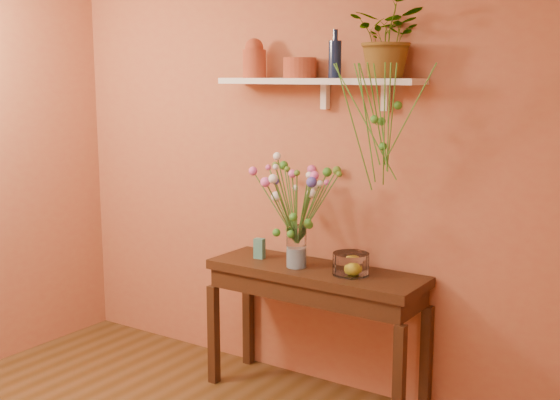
{
  "coord_description": "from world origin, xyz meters",
  "views": [
    {
      "loc": [
        2.23,
        -1.79,
        1.96
      ],
      "look_at": [
        0.0,
        1.55,
        1.25
      ],
      "focal_mm": 45.74,
      "sensor_mm": 36.0,
      "label": 1
    }
  ],
  "objects_px": {
    "blue_bottle": "(335,58)",
    "spider_plant": "(390,36)",
    "glass_bowl": "(351,265)",
    "glass_vase": "(296,250)",
    "terracotta_jug": "(254,59)",
    "bouquet": "(296,190)",
    "sideboard": "(315,287)"
  },
  "relations": [
    {
      "from": "spider_plant",
      "to": "bouquet",
      "type": "xyz_separation_m",
      "value": [
        -0.5,
        -0.16,
        -0.88
      ]
    },
    {
      "from": "spider_plant",
      "to": "bouquet",
      "type": "relative_size",
      "value": 0.77
    },
    {
      "from": "bouquet",
      "to": "terracotta_jug",
      "type": "bearing_deg",
      "value": 158.99
    },
    {
      "from": "terracotta_jug",
      "to": "blue_bottle",
      "type": "xyz_separation_m",
      "value": [
        0.59,
        -0.02,
        -0.0
      ]
    },
    {
      "from": "terracotta_jug",
      "to": "glass_vase",
      "type": "relative_size",
      "value": 0.97
    },
    {
      "from": "terracotta_jug",
      "to": "glass_bowl",
      "type": "xyz_separation_m",
      "value": [
        0.76,
        -0.11,
        -1.18
      ]
    },
    {
      "from": "glass_bowl",
      "to": "terracotta_jug",
      "type": "bearing_deg",
      "value": 171.87
    },
    {
      "from": "bouquet",
      "to": "glass_bowl",
      "type": "bearing_deg",
      "value": 8.47
    },
    {
      "from": "spider_plant",
      "to": "glass_vase",
      "type": "height_order",
      "value": "spider_plant"
    },
    {
      "from": "spider_plant",
      "to": "glass_bowl",
      "type": "bearing_deg",
      "value": -146.66
    },
    {
      "from": "sideboard",
      "to": "bouquet",
      "type": "distance_m",
      "value": 0.6
    },
    {
      "from": "blue_bottle",
      "to": "terracotta_jug",
      "type": "bearing_deg",
      "value": 177.62
    },
    {
      "from": "terracotta_jug",
      "to": "spider_plant",
      "type": "distance_m",
      "value": 0.93
    },
    {
      "from": "spider_plant",
      "to": "glass_vase",
      "type": "xyz_separation_m",
      "value": [
        -0.51,
        -0.14,
        -1.24
      ]
    },
    {
      "from": "glass_vase",
      "to": "terracotta_jug",
      "type": "bearing_deg",
      "value": 160.22
    },
    {
      "from": "sideboard",
      "to": "terracotta_jug",
      "type": "distance_m",
      "value": 1.46
    },
    {
      "from": "terracotta_jug",
      "to": "glass_vase",
      "type": "distance_m",
      "value": 1.21
    },
    {
      "from": "sideboard",
      "to": "spider_plant",
      "type": "xyz_separation_m",
      "value": [
        0.4,
        0.1,
        1.47
      ]
    },
    {
      "from": "sideboard",
      "to": "blue_bottle",
      "type": "distance_m",
      "value": 1.36
    },
    {
      "from": "sideboard",
      "to": "glass_bowl",
      "type": "height_order",
      "value": "glass_bowl"
    },
    {
      "from": "glass_bowl",
      "to": "sideboard",
      "type": "bearing_deg",
      "value": 178.28
    },
    {
      "from": "terracotta_jug",
      "to": "bouquet",
      "type": "bearing_deg",
      "value": -21.01
    },
    {
      "from": "blue_bottle",
      "to": "glass_bowl",
      "type": "relative_size",
      "value": 1.3
    },
    {
      "from": "terracotta_jug",
      "to": "glass_bowl",
      "type": "relative_size",
      "value": 1.15
    },
    {
      "from": "terracotta_jug",
      "to": "glass_bowl",
      "type": "bearing_deg",
      "value": -8.13
    },
    {
      "from": "blue_bottle",
      "to": "bouquet",
      "type": "relative_size",
      "value": 0.46
    },
    {
      "from": "glass_vase",
      "to": "glass_bowl",
      "type": "height_order",
      "value": "glass_vase"
    },
    {
      "from": "blue_bottle",
      "to": "glass_vase",
      "type": "xyz_separation_m",
      "value": [
        -0.18,
        -0.12,
        -1.13
      ]
    },
    {
      "from": "bouquet",
      "to": "glass_bowl",
      "type": "xyz_separation_m",
      "value": [
        0.34,
        0.05,
        -0.41
      ]
    },
    {
      "from": "terracotta_jug",
      "to": "blue_bottle",
      "type": "relative_size",
      "value": 0.88
    },
    {
      "from": "spider_plant",
      "to": "blue_bottle",
      "type": "bearing_deg",
      "value": -176.27
    },
    {
      "from": "blue_bottle",
      "to": "spider_plant",
      "type": "relative_size",
      "value": 0.6
    }
  ]
}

